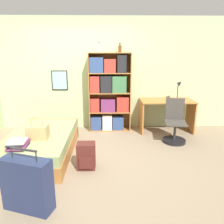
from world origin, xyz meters
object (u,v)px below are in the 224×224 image
bed (41,144)px  bottle_green (99,48)px  desk_lamp (179,86)px  desk_chair (174,128)px  suitcase (27,185)px  bookcase (109,93)px  handbag (38,132)px  book_stack_on_bed (18,144)px  bottle_brown (120,49)px  backpack (86,156)px  desk (166,110)px

bed → bottle_green: 2.36m
desk_lamp → desk_chair: bearing=-110.4°
suitcase → bookcase: bearing=70.9°
suitcase → bottle_green: (0.76, 2.74, 1.57)m
handbag → suitcase: 1.24m
bed → desk_chair: 2.66m
desk_chair → book_stack_on_bed: bearing=-157.4°
bottle_brown → bottle_green: bearing=-168.3°
backpack → handbag: bearing=162.2°
bookcase → desk_chair: (1.36, -0.76, -0.60)m
bookcase → backpack: bookcase is taller
bookcase → bottle_brown: 1.03m
suitcase → desk_chair: 3.07m
suitcase → backpack: (0.59, 0.94, -0.11)m
suitcase → handbag: bearing=100.8°
bed → desk_lamp: desk_lamp is taller
desk → desk_lamp: desk_lamp is taller
suitcase → bottle_green: size_ratio=3.52×
handbag → book_stack_on_bed: handbag is taller
book_stack_on_bed → desk: bearing=33.1°
desk → book_stack_on_bed: bearing=-146.9°
handbag → desk_lamp: desk_lamp is taller
bed → bottle_green: size_ratio=8.48×
book_stack_on_bed → bookcase: size_ratio=0.21×
handbag → desk_lamp: 3.21m
handbag → desk_chair: (2.55, 0.81, -0.24)m
handbag → backpack: bearing=-17.8°
bed → bottle_green: bottle_green is taller
bookcase → backpack: size_ratio=4.23×
desk_lamp → desk_chair: 1.05m
bed → desk_lamp: bearing=23.5°
bottle_green → desk: bottle_green is taller
handbag → bottle_green: (0.99, 1.54, 1.36)m
handbag → bookcase: bookcase is taller
bookcase → desk: (1.34, -0.13, -0.37)m
desk_chair → desk: bearing=91.6°
suitcase → bed: bearing=100.7°
desk → desk_lamp: bearing=7.1°
handbag → suitcase: (0.23, -1.20, -0.20)m
bed → book_stack_on_bed: size_ratio=4.87×
suitcase → desk: (2.31, 2.65, 0.20)m
desk_lamp → desk: bearing=-172.9°
desk → desk_lamp: (0.27, 0.03, 0.54)m
desk_chair → handbag: bearing=-162.4°
backpack → bottle_brown: bearing=71.6°
bottle_brown → desk: (1.09, -0.19, -1.37)m
book_stack_on_bed → bottle_green: size_ratio=1.74×
bed → book_stack_on_bed: book_stack_on_bed is taller
backpack → bottle_green: bearing=84.7°
bed → book_stack_on_bed: bearing=-105.1°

